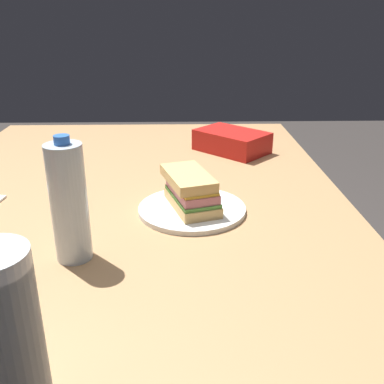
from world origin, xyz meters
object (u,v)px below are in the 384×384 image
object	(u,v)px
sandwich	(191,190)
chip_bag	(232,141)
water_bottle_tall	(69,203)
plastic_cup_stack	(4,341)
paper_plate	(192,209)
dining_table	(127,225)

from	to	relation	value
sandwich	chip_bag	xyz separation A→B (m)	(0.48, -0.15, -0.02)
water_bottle_tall	plastic_cup_stack	world-z (taller)	water_bottle_tall
paper_plate	plastic_cup_stack	size ratio (longest dim) A/B	1.15
water_bottle_tall	paper_plate	bearing A→B (deg)	-48.56
sandwich	plastic_cup_stack	distance (m)	0.61
paper_plate	plastic_cup_stack	world-z (taller)	plastic_cup_stack
dining_table	paper_plate	size ratio (longest dim) A/B	6.05
dining_table	sandwich	bearing A→B (deg)	-119.69
sandwich	water_bottle_tall	bearing A→B (deg)	132.21
sandwich	chip_bag	distance (m)	0.50
dining_table	paper_plate	bearing A→B (deg)	-120.03
dining_table	plastic_cup_stack	world-z (taller)	plastic_cup_stack
chip_bag	water_bottle_tall	distance (m)	0.79
paper_plate	water_bottle_tall	distance (m)	0.33
chip_bag	plastic_cup_stack	world-z (taller)	plastic_cup_stack
dining_table	sandwich	xyz separation A→B (m)	(-0.10, -0.17, 0.14)
sandwich	plastic_cup_stack	xyz separation A→B (m)	(-0.57, 0.22, 0.06)
dining_table	sandwich	world-z (taller)	sandwich
chip_bag	sandwich	bearing A→B (deg)	-63.42
chip_bag	paper_plate	bearing A→B (deg)	-63.00
dining_table	chip_bag	world-z (taller)	chip_bag
paper_plate	plastic_cup_stack	bearing A→B (deg)	158.94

